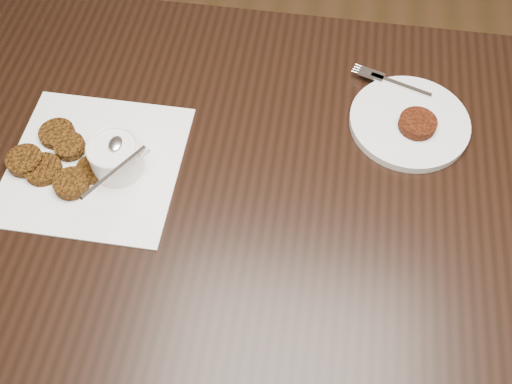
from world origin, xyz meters
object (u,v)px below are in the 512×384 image
table (272,291)px  napkin (95,164)px  sauce_ramekin (112,146)px  plate_with_patty (410,119)px

table → napkin: napkin is taller
napkin → sauce_ramekin: (0.05, -0.00, 0.06)m
table → sauce_ramekin: (-0.28, 0.03, 0.44)m
napkin → plate_with_patty: (0.54, 0.17, 0.01)m
table → sauce_ramekin: bearing=173.9°
plate_with_patty → table: bearing=-136.6°
plate_with_patty → sauce_ramekin: bearing=-160.7°
sauce_ramekin → plate_with_patty: 0.53m
sauce_ramekin → plate_with_patty: bearing=19.3°
napkin → sauce_ramekin: size_ratio=2.38×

